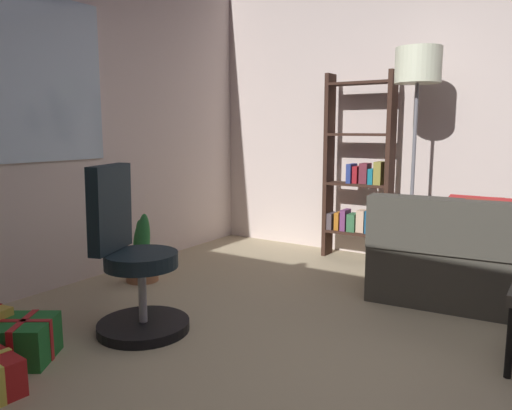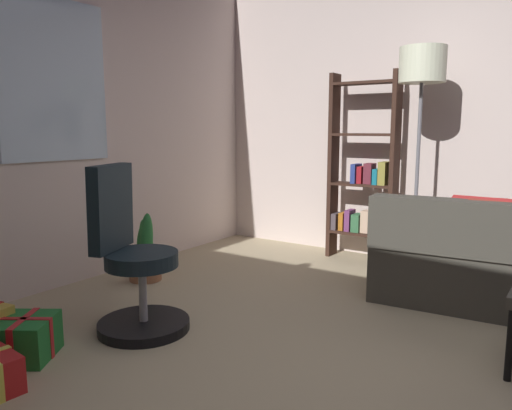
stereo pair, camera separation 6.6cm
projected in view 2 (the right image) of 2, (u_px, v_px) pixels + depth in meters
name	position (u px, v px, depth m)	size (l,w,h in m)	color
ground_plane	(377.00, 397.00, 2.36)	(4.82, 5.23, 0.10)	tan
wall_back_with_windows	(34.00, 98.00, 3.60)	(4.82, 0.12, 2.89)	beige
wall_right_with_frames	(489.00, 103.00, 4.15)	(0.12, 5.23, 2.89)	beige
gift_box_green	(25.00, 338.00, 2.65)	(0.42, 0.41, 0.23)	#1E722D
office_chair	(133.00, 268.00, 2.99)	(0.56, 0.57, 1.02)	black
bookshelf	(363.00, 180.00, 4.58)	(0.18, 0.64, 1.74)	#382219
floor_lamp	(422.00, 82.00, 3.92)	(0.36, 0.36, 1.87)	slate
potted_plant	(145.00, 255.00, 4.01)	(0.40, 0.39, 0.59)	#945F3F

